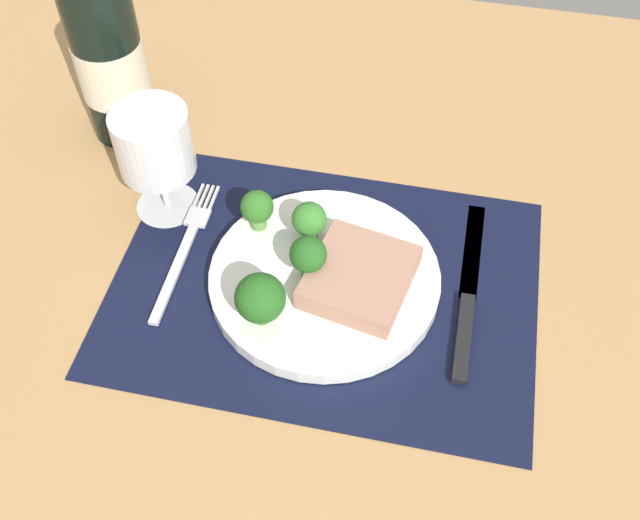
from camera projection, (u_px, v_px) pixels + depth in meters
ground_plane at (324, 294)px, 77.87cm from camera, size 140.00×110.00×3.00cm
placemat at (325, 284)px, 76.59cm from camera, size 42.88×31.56×0.30cm
plate at (325, 279)px, 75.84cm from camera, size 23.35×23.35×1.60cm
steak at (360, 277)px, 73.45cm from camera, size 11.36×11.96×2.43cm
broccoli_near_steak at (260, 298)px, 68.88cm from camera, size 4.81×4.81×6.08cm
broccoli_front_edge at (257, 208)px, 77.07cm from camera, size 3.46×3.46×4.69cm
broccoli_back_left at (308, 256)px, 72.32cm from camera, size 3.67×3.67×5.46cm
broccoli_near_fork at (309, 220)px, 76.15cm from camera, size 3.61×3.61×4.64cm
fork at (185, 248)px, 79.11cm from camera, size 2.40×19.20×0.50cm
knife at (467, 301)px, 74.70cm from camera, size 1.80×23.00×0.80cm
wine_bottle at (109, 57)px, 83.68cm from camera, size 7.92×7.92×30.34cm
wine_glass at (155, 148)px, 76.80cm from camera, size 7.99×7.99×13.07cm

